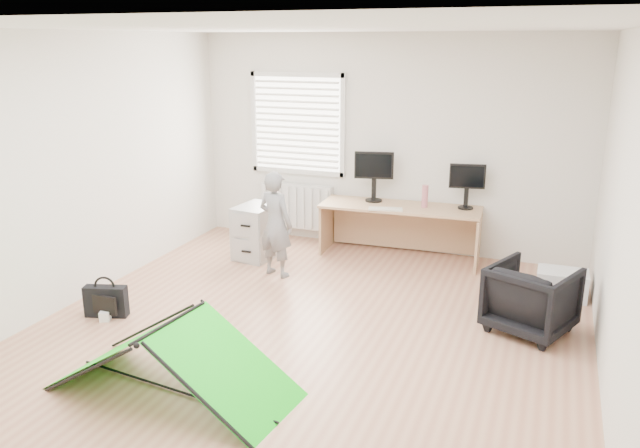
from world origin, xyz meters
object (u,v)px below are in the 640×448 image
(office_chair, at_px, (531,299))
(storage_crate, at_px, (562,284))
(laptop_bag, at_px, (106,301))
(person, at_px, (276,224))
(filing_cabinet, at_px, (257,232))
(desk, at_px, (399,232))
(kite, at_px, (172,358))
(thermos, at_px, (425,196))
(monitor_right, at_px, (466,192))
(monitor_left, at_px, (374,183))

(office_chair, xyz_separation_m, storage_crate, (0.27, 0.97, -0.18))
(storage_crate, xyz_separation_m, laptop_bag, (-4.16, -2.11, 0.01))
(office_chair, height_order, person, person)
(filing_cabinet, distance_m, storage_crate, 3.55)
(desk, xyz_separation_m, kite, (-0.86, -3.65, -0.04))
(filing_cabinet, xyz_separation_m, thermos, (1.93, 0.67, 0.47))
(desk, xyz_separation_m, person, (-1.17, -1.10, 0.28))
(kite, bearing_deg, storage_crate, 54.45)
(filing_cabinet, xyz_separation_m, laptop_bag, (-0.61, -2.09, -0.18))
(office_chair, relative_size, kite, 0.38)
(monitor_right, distance_m, kite, 4.18)
(monitor_right, xyz_separation_m, office_chair, (0.87, -1.73, -0.54))
(storage_crate, bearing_deg, laptop_bag, -153.15)
(monitor_right, relative_size, thermos, 1.53)
(desk, height_order, laptop_bag, desk)
(monitor_right, relative_size, office_chair, 0.59)
(monitor_right, xyz_separation_m, thermos, (-0.47, -0.11, -0.06))
(person, bearing_deg, filing_cabinet, -29.58)
(kite, bearing_deg, laptop_bag, 152.61)
(laptop_bag, bearing_deg, storage_crate, 9.79)
(laptop_bag, bearing_deg, desk, 33.21)
(person, xyz_separation_m, kite, (0.31, -2.56, -0.32))
(kite, xyz_separation_m, storage_crate, (2.77, 3.05, -0.15))
(person, height_order, laptop_bag, person)
(kite, bearing_deg, monitor_left, 89.26)
(monitor_right, height_order, thermos, monitor_right)
(thermos, bearing_deg, monitor_left, 174.35)
(monitor_left, xyz_separation_m, monitor_right, (1.13, 0.05, -0.03))
(person, bearing_deg, kite, 112.06)
(filing_cabinet, height_order, person, person)
(thermos, relative_size, laptop_bag, 0.66)
(desk, xyz_separation_m, monitor_left, (-0.37, 0.11, 0.56))
(filing_cabinet, bearing_deg, storage_crate, 7.55)
(monitor_right, bearing_deg, monitor_left, 171.85)
(thermos, relative_size, kite, 0.15)
(monitor_left, distance_m, person, 1.47)
(thermos, distance_m, laptop_bag, 3.80)
(kite, relative_size, storage_crate, 3.69)
(kite, bearing_deg, thermos, 79.44)
(desk, bearing_deg, office_chair, -47.00)
(monitor_right, bearing_deg, laptop_bag, -146.97)
(monitor_left, xyz_separation_m, laptop_bag, (-1.88, -2.82, -0.74))
(filing_cabinet, relative_size, monitor_right, 1.58)
(person, relative_size, laptop_bag, 2.96)
(monitor_left, distance_m, laptop_bag, 3.47)
(filing_cabinet, relative_size, person, 0.54)
(filing_cabinet, relative_size, kite, 0.35)
(thermos, bearing_deg, filing_cabinet, -160.88)
(kite, distance_m, storage_crate, 4.12)
(office_chair, bearing_deg, person, 13.45)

